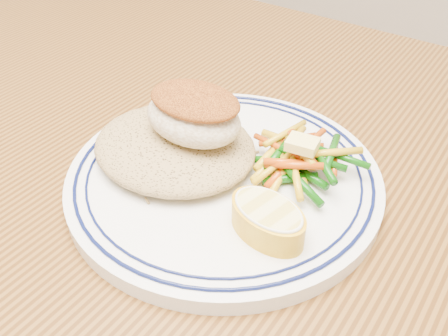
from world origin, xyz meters
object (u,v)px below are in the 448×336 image
plate (224,177)px  vegetable_pile (297,159)px  fish_fillet (194,113)px  lemon_wedge (268,219)px  rice_pilaf (174,144)px  dining_table (172,256)px

plate → vegetable_pile: vegetable_pile is taller
fish_fillet → lemon_wedge: fish_fillet is taller
rice_pilaf → fish_fillet: 0.04m
rice_pilaf → plate: bearing=7.7°
dining_table → lemon_wedge: (0.11, -0.01, 0.13)m
rice_pilaf → lemon_wedge: size_ratio=2.10×
rice_pilaf → fish_fillet: size_ratio=1.66×
rice_pilaf → lemon_wedge: bearing=-16.1°
dining_table → vegetable_pile: 0.17m
dining_table → vegetable_pile: size_ratio=13.72×
dining_table → fish_fillet: bearing=76.2°
rice_pilaf → fish_fillet: fish_fillet is taller
dining_table → rice_pilaf: (-0.01, 0.02, 0.13)m
fish_fillet → vegetable_pile: 0.10m
dining_table → fish_fillet: (0.01, 0.04, 0.16)m
dining_table → lemon_wedge: 0.17m
dining_table → plate: 0.12m
plate → rice_pilaf: (-0.05, -0.01, 0.02)m
plate → lemon_wedge: size_ratio=3.81×
lemon_wedge → plate: bearing=149.2°
rice_pilaf → vegetable_pile: bearing=24.4°
plate → rice_pilaf: 0.06m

